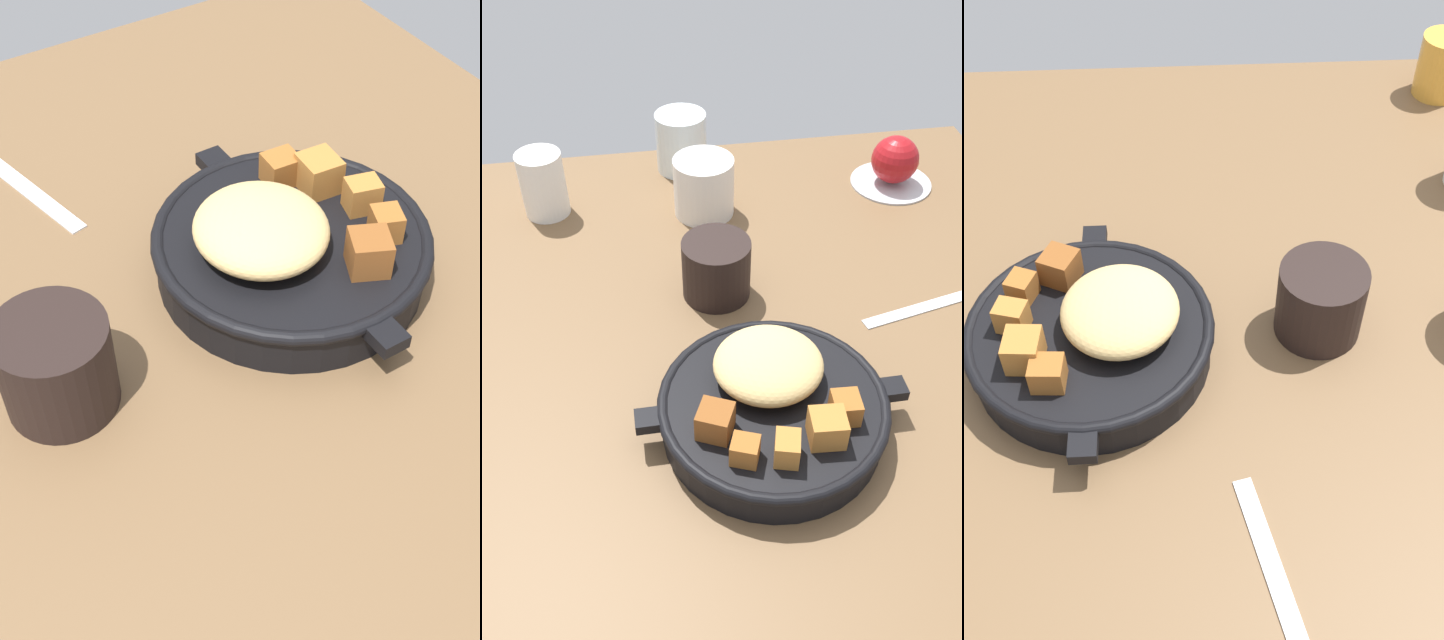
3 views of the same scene
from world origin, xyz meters
The scene contains 4 objects.
ground_plane centered at (0.00, 0.00, -1.20)cm, with size 96.72×93.57×2.40cm, color brown.
cast_iron_skillet centered at (2.95, -11.75, 3.16)cm, with size 27.56×23.25×8.23cm.
butter_knife centered at (27.51, 3.27, 0.18)cm, with size 21.04×1.60×0.36cm, color silver.
coffee_mug_dark centered at (0.64, 9.83, 3.85)cm, with size 8.43×8.43×7.70cm, color black.
Camera 1 is at (-38.18, 18.63, 49.85)cm, focal length 46.86 mm.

